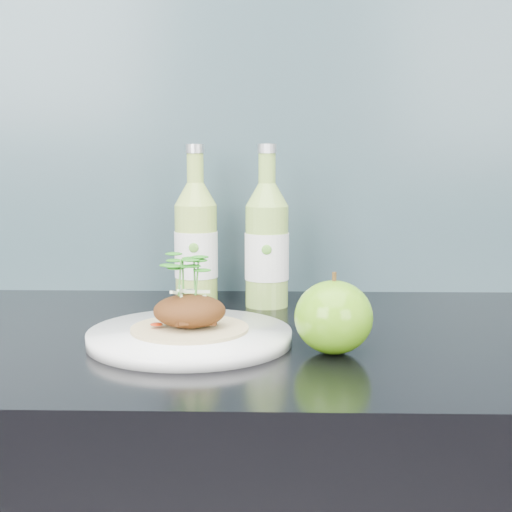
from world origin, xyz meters
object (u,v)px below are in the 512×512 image
(dinner_plate, at_px, (190,336))
(cider_bottle_right, at_px, (267,245))
(cider_bottle_left, at_px, (196,244))
(green_apple, at_px, (334,317))

(dinner_plate, height_order, cider_bottle_right, cider_bottle_right)
(dinner_plate, height_order, cider_bottle_left, cider_bottle_left)
(cider_bottle_left, bearing_deg, cider_bottle_right, 1.42)
(dinner_plate, relative_size, cider_bottle_left, 1.18)
(dinner_plate, bearing_deg, cider_bottle_right, 67.38)
(cider_bottle_left, distance_m, cider_bottle_right, 0.11)
(green_apple, xyz_separation_m, cider_bottle_left, (-0.19, 0.28, 0.05))
(dinner_plate, distance_m, green_apple, 0.18)
(cider_bottle_left, bearing_deg, green_apple, -44.65)
(dinner_plate, distance_m, cider_bottle_right, 0.25)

